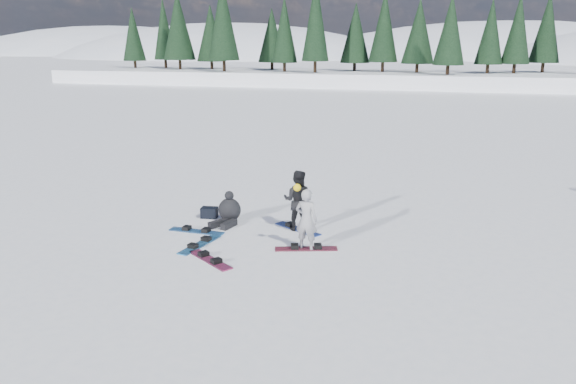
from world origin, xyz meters
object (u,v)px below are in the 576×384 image
object	(u,v)px
snowboarder_man	(298,200)
snowboard_loose_c	(196,231)
seated_rider	(229,211)
snowboard_loose_b	(210,260)
snowboarder_woman	(306,219)
snowboard_loose_a	(200,245)
gear_bag	(209,213)

from	to	relation	value
snowboarder_man	snowboard_loose_c	bearing A→B (deg)	19.29
seated_rider	snowboard_loose_b	size ratio (longest dim) A/B	0.76
seated_rider	snowboarder_man	bearing A→B (deg)	18.45
snowboarder_woman	seated_rider	world-z (taller)	snowboarder_woman
snowboard_loose_a	gear_bag	bearing A→B (deg)	27.79
gear_bag	snowboarder_man	bearing A→B (deg)	-7.33
seated_rider	snowboard_loose_c	xyz separation A→B (m)	(-0.54, -0.98, -0.32)
snowboarder_man	snowboarder_woman	bearing A→B (deg)	112.09
snowboarder_man	gear_bag	bearing A→B (deg)	-7.57
gear_bag	snowboard_loose_a	size ratio (longest dim) A/B	0.30
seated_rider	gear_bag	bearing A→B (deg)	-179.14
seated_rider	gear_bag	size ratio (longest dim) A/B	2.53
snowboard_loose_c	snowboard_loose_b	xyz separation A→B (m)	(1.14, -1.77, 0.00)
gear_bag	snowboard_loose_c	distance (m)	1.26
snowboard_loose_c	snowboard_loose_b	distance (m)	2.10
snowboarder_woman	snowboard_loose_b	bearing A→B (deg)	41.01
snowboard_loose_b	snowboarder_woman	bearing A→B (deg)	68.98
snowboarder_man	snowboard_loose_c	xyz separation A→B (m)	(-2.52, -0.89, -0.79)
snowboard_loose_b	snowboard_loose_c	bearing A→B (deg)	158.57
snowboarder_man	seated_rider	world-z (taller)	snowboarder_man
snowboarder_woman	gear_bag	bearing A→B (deg)	-20.21
snowboard_loose_a	snowboard_loose_b	world-z (taller)	same
snowboard_loose_c	snowboard_loose_a	bearing A→B (deg)	-58.70
snowboarder_woman	snowboard_loose_a	xyz separation A→B (m)	(-2.59, -0.42, -0.75)
seated_rider	snowboard_loose_a	bearing A→B (deg)	-70.11
snowboard_loose_a	snowboard_loose_b	xyz separation A→B (m)	(0.64, -0.86, 0.00)
snowboarder_woman	snowboard_loose_b	xyz separation A→B (m)	(-1.95, -1.28, -0.75)
gear_bag	snowboard_loose_c	world-z (taller)	gear_bag
seated_rider	snowboard_loose_c	distance (m)	1.17
snowboard_loose_b	gear_bag	bearing A→B (deg)	149.16
snowboarder_man	snowboard_loose_a	size ratio (longest dim) A/B	1.08
snowboard_loose_c	snowboard_loose_b	bearing A→B (deg)	-54.75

